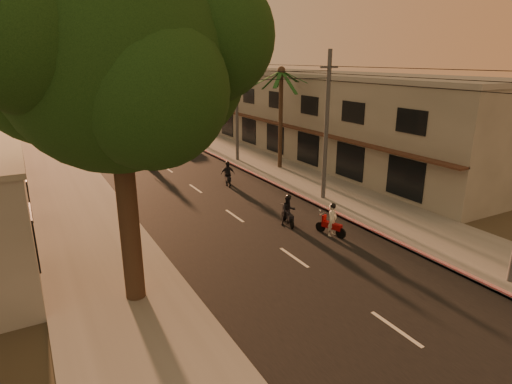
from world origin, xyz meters
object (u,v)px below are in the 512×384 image
palm_tree (281,77)px  broadleaf_tree (125,59)px  scooter_far_a (150,158)px  scooter_red (332,221)px  scooter_mid_b (228,174)px  parked_car (179,142)px  scooter_mid_a (288,211)px

palm_tree → broadleaf_tree: bearing=-136.5°
scooter_far_a → scooter_red: bearing=-65.0°
palm_tree → scooter_mid_b: palm_tree is taller
parked_car → scooter_far_a: bearing=-135.9°
broadleaf_tree → palm_tree: (14.61, 13.86, -1.33)m
palm_tree → parked_car: palm_tree is taller
broadleaf_tree → scooter_mid_a: (8.53, 3.30, -7.70)m
scooter_mid_b → parked_car: scooter_mid_b is taller
scooter_mid_b → parked_car: 14.08m
palm_tree → scooter_mid_b: size_ratio=4.75×
scooter_mid_a → scooter_far_a: (-3.06, 15.50, 0.08)m
scooter_far_a → parked_car: scooter_far_a is taller
broadleaf_tree → scooter_far_a: (5.47, 18.80, -7.61)m
parked_car → scooter_red: bearing=-102.2°
scooter_red → parked_car: scooter_red is taller
parked_car → palm_tree: bearing=-80.4°
palm_tree → scooter_far_a: palm_tree is taller
scooter_red → scooter_mid_a: (-1.12, 2.25, 0.01)m
broadleaf_tree → scooter_far_a: size_ratio=6.31×
scooter_far_a → parked_car: (4.77, 6.81, -0.24)m
scooter_red → broadleaf_tree: bearing=168.3°
scooter_red → parked_car: bearing=70.7°
scooter_red → palm_tree: bearing=50.9°
palm_tree → scooter_far_a: 12.15m
scooter_mid_b → parked_car: size_ratio=0.43×
parked_car → broadleaf_tree: bearing=-122.6°
broadleaf_tree → palm_tree: 20.18m
palm_tree → scooter_mid_a: bearing=-120.0°
broadleaf_tree → palm_tree: bearing=43.5°
broadleaf_tree → scooter_red: bearing=6.2°
broadleaf_tree → scooter_mid_b: 16.52m
broadleaf_tree → palm_tree: size_ratio=1.48×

